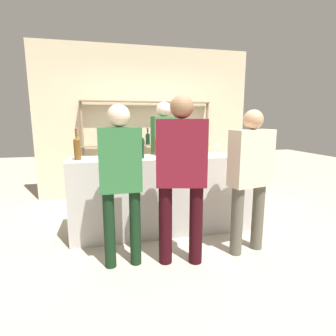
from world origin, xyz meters
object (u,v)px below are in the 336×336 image
Objects in this scene: customer_right at (250,172)px; counter_bottle_0 at (141,146)px; server_behind_counter at (164,146)px; customer_left at (121,174)px; customer_center at (181,169)px; wine_glass at (218,144)px; counter_bottle_1 at (77,148)px; counter_bottle_2 at (158,145)px.

counter_bottle_0 is at bearing 45.82° from customer_right.
customer_left is (-0.77, -1.61, -0.10)m from server_behind_counter.
server_behind_counter is 1.03× the size of customer_center.
customer_center reaches higher than wine_glass.
counter_bottle_1 is 1.98m from customer_right.
counter_bottle_0 is 0.81m from customer_center.
wine_glass is (0.84, -0.02, -0.00)m from counter_bottle_2.
counter_bottle_0 is at bearing 34.49° from customer_center.
customer_center is 1.05× the size of customer_left.
wine_glass is at bearing -58.40° from customer_left.
customer_left is at bearing -56.69° from counter_bottle_1.
counter_bottle_2 is 0.79m from server_behind_counter.
customer_right is 0.98× the size of customer_left.
counter_bottle_1 is 0.23× the size of customer_right.
counter_bottle_2 reaches higher than wine_glass.
customer_left reaches higher than counter_bottle_0.
counter_bottle_0 is 0.22× the size of customer_center.
customer_right is (0.60, -1.63, -0.14)m from server_behind_counter.
wine_glass is 0.98m from server_behind_counter.
customer_center is (-0.79, -0.06, 0.08)m from customer_right.
server_behind_counter is at bearing 36.76° from counter_bottle_1.
counter_bottle_1 reaches higher than wine_glass.
customer_right is (0.85, -0.88, -0.23)m from counter_bottle_2.
server_behind_counter is (0.49, 0.95, -0.09)m from counter_bottle_0.
server_behind_counter is 1.79m from customer_left.
counter_bottle_0 is 1.30m from customer_right.
counter_bottle_2 is 0.22× the size of customer_left.
server_behind_counter is (0.24, 0.75, -0.08)m from counter_bottle_2.
customer_left reaches higher than counter_bottle_1.
customer_right is 0.80m from customer_center.
counter_bottle_1 is at bearing -170.34° from counter_bottle_2.
wine_glass is 1.62m from customer_left.
customer_right is 1.38m from customer_left.
server_behind_counter is 1.08× the size of customer_left.
counter_bottle_0 is 2.04× the size of wine_glass.
customer_center reaches higher than counter_bottle_1.
customer_center reaches higher than counter_bottle_0.
counter_bottle_1 is 0.21× the size of customer_center.
counter_bottle_2 is 1.03m from customer_left.
wine_glass is 0.11× the size of customer_left.
server_behind_counter is (-0.60, 0.77, -0.08)m from wine_glass.
customer_center is at bearing -68.09° from counter_bottle_0.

